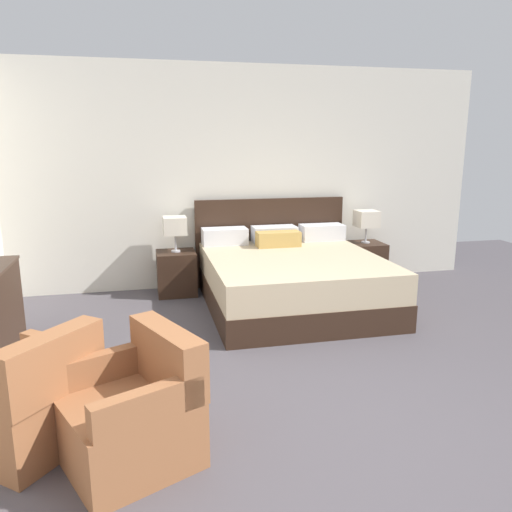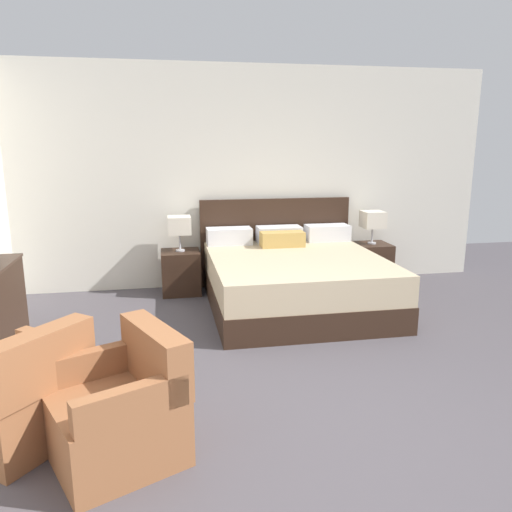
{
  "view_description": "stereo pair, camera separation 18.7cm",
  "coord_description": "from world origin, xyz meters",
  "px_view_note": "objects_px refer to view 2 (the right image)",
  "views": [
    {
      "loc": [
        -1.09,
        -2.53,
        1.82
      ],
      "look_at": [
        -0.04,
        2.04,
        0.75
      ],
      "focal_mm": 35.0,
      "sensor_mm": 36.0,
      "label": 1
    },
    {
      "loc": [
        -0.91,
        -2.57,
        1.82
      ],
      "look_at": [
        -0.04,
        2.04,
        0.75
      ],
      "focal_mm": 35.0,
      "sensor_mm": 36.0,
      "label": 2
    }
  ],
  "objects_px": {
    "nightstand_right": "(371,263)",
    "armchair_companion": "(121,411)",
    "bed": "(294,278)",
    "nightstand_left": "(181,272)",
    "armchair_by_window": "(21,398)",
    "table_lamp_right": "(373,220)",
    "table_lamp_left": "(179,226)"
  },
  "relations": [
    {
      "from": "nightstand_right",
      "to": "armchair_companion",
      "type": "relative_size",
      "value": 0.58
    },
    {
      "from": "bed",
      "to": "nightstand_left",
      "type": "bearing_deg",
      "value": 149.17
    },
    {
      "from": "bed",
      "to": "armchair_by_window",
      "type": "height_order",
      "value": "bed"
    },
    {
      "from": "table_lamp_right",
      "to": "armchair_companion",
      "type": "xyz_separation_m",
      "value": [
        -2.95,
        -3.25,
        -0.56
      ]
    },
    {
      "from": "table_lamp_right",
      "to": "armchair_by_window",
      "type": "height_order",
      "value": "table_lamp_right"
    },
    {
      "from": "bed",
      "to": "nightstand_right",
      "type": "bearing_deg",
      "value": 30.82
    },
    {
      "from": "nightstand_left",
      "to": "armchair_by_window",
      "type": "distance_m",
      "value": 3.17
    },
    {
      "from": "nightstand_left",
      "to": "nightstand_right",
      "type": "xyz_separation_m",
      "value": [
        2.48,
        0.0,
        0.0
      ]
    },
    {
      "from": "nightstand_left",
      "to": "table_lamp_left",
      "type": "bearing_deg",
      "value": 90.0
    },
    {
      "from": "nightstand_left",
      "to": "table_lamp_right",
      "type": "bearing_deg",
      "value": 0.03
    },
    {
      "from": "table_lamp_right",
      "to": "table_lamp_left",
      "type": "bearing_deg",
      "value": 180.0
    },
    {
      "from": "nightstand_left",
      "to": "armchair_companion",
      "type": "height_order",
      "value": "armchair_companion"
    },
    {
      "from": "table_lamp_left",
      "to": "nightstand_left",
      "type": "bearing_deg",
      "value": -90.0
    },
    {
      "from": "table_lamp_left",
      "to": "armchair_companion",
      "type": "distance_m",
      "value": 3.33
    },
    {
      "from": "bed",
      "to": "table_lamp_left",
      "type": "bearing_deg",
      "value": 149.12
    },
    {
      "from": "nightstand_right",
      "to": "table_lamp_left",
      "type": "relative_size",
      "value": 1.24
    },
    {
      "from": "bed",
      "to": "nightstand_right",
      "type": "xyz_separation_m",
      "value": [
        1.24,
        0.74,
        -0.06
      ]
    },
    {
      "from": "table_lamp_left",
      "to": "armchair_by_window",
      "type": "bearing_deg",
      "value": -110.16
    },
    {
      "from": "table_lamp_left",
      "to": "armchair_companion",
      "type": "relative_size",
      "value": 0.47
    },
    {
      "from": "armchair_companion",
      "to": "table_lamp_left",
      "type": "bearing_deg",
      "value": 81.75
    },
    {
      "from": "bed",
      "to": "armchair_by_window",
      "type": "relative_size",
      "value": 2.16
    },
    {
      "from": "bed",
      "to": "table_lamp_left",
      "type": "distance_m",
      "value": 1.53
    },
    {
      "from": "bed",
      "to": "table_lamp_left",
      "type": "height_order",
      "value": "bed"
    },
    {
      "from": "nightstand_right",
      "to": "armchair_companion",
      "type": "bearing_deg",
      "value": -132.19
    },
    {
      "from": "table_lamp_right",
      "to": "armchair_by_window",
      "type": "xyz_separation_m",
      "value": [
        -3.57,
        -2.98,
        -0.56
      ]
    },
    {
      "from": "table_lamp_right",
      "to": "armchair_companion",
      "type": "relative_size",
      "value": 0.47
    },
    {
      "from": "nightstand_left",
      "to": "nightstand_right",
      "type": "relative_size",
      "value": 1.0
    },
    {
      "from": "nightstand_left",
      "to": "armchair_by_window",
      "type": "xyz_separation_m",
      "value": [
        -1.09,
        -2.97,
        0.02
      ]
    },
    {
      "from": "table_lamp_left",
      "to": "armchair_by_window",
      "type": "relative_size",
      "value": 0.44
    },
    {
      "from": "table_lamp_right",
      "to": "armchair_companion",
      "type": "bearing_deg",
      "value": -132.18
    },
    {
      "from": "nightstand_right",
      "to": "table_lamp_left",
      "type": "distance_m",
      "value": 2.54
    },
    {
      "from": "bed",
      "to": "table_lamp_right",
      "type": "xyz_separation_m",
      "value": [
        1.24,
        0.74,
        0.52
      ]
    }
  ]
}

